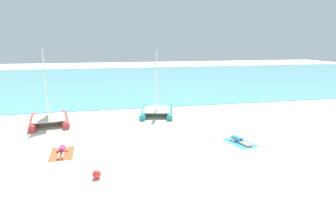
# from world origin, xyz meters

# --- Properties ---
(ground_plane) EXTENTS (120.00, 120.00, 0.00)m
(ground_plane) POSITION_xyz_m (0.00, 10.00, 0.00)
(ground_plane) COLOR silver
(ocean_water) EXTENTS (120.00, 40.00, 0.05)m
(ocean_water) POSITION_xyz_m (0.00, 31.80, 0.03)
(ocean_water) COLOR #5BB2C1
(ocean_water) RESTS_ON ground
(sailboat_red) EXTENTS (3.02, 4.16, 4.98)m
(sailboat_red) POSITION_xyz_m (-7.45, 8.52, 0.74)
(sailboat_red) COLOR #CC3838
(sailboat_red) RESTS_ON ground
(sailboat_teal) EXTENTS (3.13, 4.13, 4.82)m
(sailboat_teal) POSITION_xyz_m (0.05, 9.34, 0.72)
(sailboat_teal) COLOR teal
(sailboat_teal) RESTS_ON ground
(towel_left) EXTENTS (1.17, 1.94, 0.01)m
(towel_left) POSITION_xyz_m (-5.96, 2.78, 0.01)
(towel_left) COLOR #EA5933
(towel_left) RESTS_ON ground
(sunbather_left) EXTENTS (0.56, 1.56, 0.30)m
(sunbather_left) POSITION_xyz_m (-5.96, 2.85, 0.13)
(sunbather_left) COLOR #D83372
(sunbather_left) RESTS_ON towel_left
(towel_right) EXTENTS (1.51, 2.10, 0.01)m
(towel_right) POSITION_xyz_m (3.35, 2.30, 0.01)
(towel_right) COLOR #338CD8
(towel_right) RESTS_ON ground
(sunbather_right) EXTENTS (0.75, 1.56, 0.30)m
(sunbather_right) POSITION_xyz_m (3.34, 2.37, 0.13)
(sunbather_right) COLOR #268CCC
(sunbather_right) RESTS_ON towel_right
(beach_ball) EXTENTS (0.35, 0.35, 0.35)m
(beach_ball) POSITION_xyz_m (-4.23, -0.32, 0.18)
(beach_ball) COLOR red
(beach_ball) RESTS_ON ground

